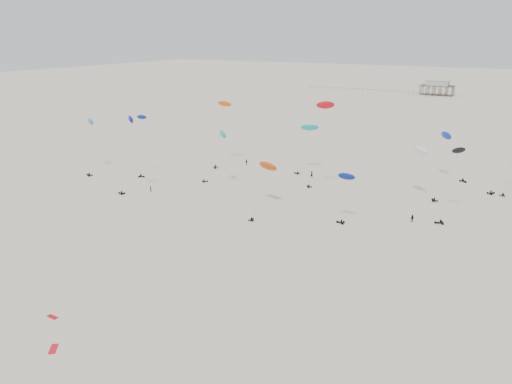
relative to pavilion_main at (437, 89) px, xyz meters
The scene contains 21 objects.
ground_plane 150.39m from the pavilion_main, 86.19° to the right, with size 900.00×900.00×0.00m, color beige.
pavilion_main is the anchor object (origin of this frame).
pier_fence 52.11m from the pavilion_main, behind, with size 80.20×0.20×1.50m.
rig_2 252.98m from the pavilion_main, 102.66° to the right, with size 10.25×11.51×16.59m.
rig_3 220.68m from the pavilion_main, 96.83° to the right, with size 7.40×14.16×20.55m.
rig_5 207.07m from the pavilion_main, 78.95° to the right, with size 10.10×8.29×13.55m.
rig_6 226.46m from the pavilion_main, 80.75° to the right, with size 9.29×9.10×13.03m.
rig_7 251.74m from the pavilion_main, 84.12° to the right, with size 3.98×5.53×10.51m.
rig_8 214.21m from the pavilion_main, 89.71° to the right, with size 5.91×11.30×14.64m.
rig_9 247.09m from the pavilion_main, 98.80° to the right, with size 5.33×6.41×17.19m.
rig_10 239.31m from the pavilion_main, 79.06° to the right, with size 3.61×15.22×17.61m.
rig_11 258.40m from the pavilion_main, 96.81° to the right, with size 4.46×9.18×19.39m.
rig_13 248.70m from the pavilion_main, 88.75° to the right, with size 7.36×17.03×16.04m.
rig_14 239.84m from the pavilion_main, 93.28° to the right, with size 7.76×6.53×14.59m.
rig_15 229.74m from the pavilion_main, 87.13° to the right, with size 5.82×6.96×22.83m.
spectator_0 257.45m from the pavilion_main, 95.50° to the right, with size 0.72×0.49×1.97m, color black.
spectator_1 248.20m from the pavilion_main, 80.81° to the right, with size 0.98×0.57×2.01m, color black.
spectator_2 220.49m from the pavilion_main, 94.49° to the right, with size 1.16×0.62×1.96m, color black.
spectator_3 223.53m from the pavilion_main, 88.34° to the right, with size 0.84×0.58×2.31m, color black.
grounded_kite_a 314.99m from the pavilion_main, 88.31° to the right, with size 2.20×0.90×0.08m, color red.
grounded_kite_b 309.67m from the pavilion_main, 89.48° to the right, with size 1.80×0.70×0.07m, color #B90B11.
Camera 1 is at (49.83, -0.45, 39.48)m, focal length 35.00 mm.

